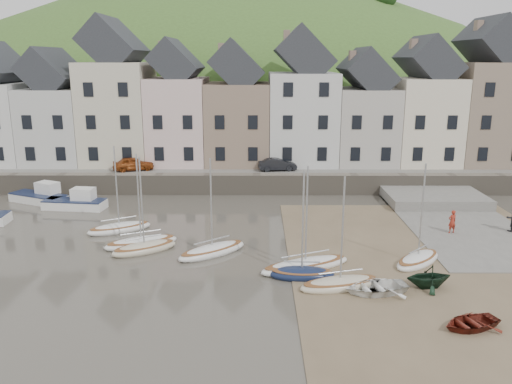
{
  "coord_description": "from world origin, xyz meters",
  "views": [
    {
      "loc": [
        0.15,
        -28.13,
        11.85
      ],
      "look_at": [
        0.0,
        6.0,
        3.0
      ],
      "focal_mm": 36.16,
      "sensor_mm": 36.0,
      "label": 1
    }
  ],
  "objects_px": {
    "sailboat_0": "(119,228)",
    "rowboat_green": "(429,276)",
    "rowboat_red": "(471,322)",
    "car_right": "(278,164)",
    "car_left": "(133,164)",
    "person_red": "(452,222)",
    "rowboat_white": "(376,287)"
  },
  "relations": [
    {
      "from": "sailboat_0",
      "to": "rowboat_green",
      "type": "height_order",
      "value": "sailboat_0"
    },
    {
      "from": "sailboat_0",
      "to": "rowboat_red",
      "type": "bearing_deg",
      "value": -34.94
    },
    {
      "from": "sailboat_0",
      "to": "car_right",
      "type": "xyz_separation_m",
      "value": [
        11.64,
        13.08,
        1.92
      ]
    },
    {
      "from": "rowboat_green",
      "to": "rowboat_red",
      "type": "relative_size",
      "value": 0.88
    },
    {
      "from": "rowboat_green",
      "to": "car_right",
      "type": "xyz_separation_m",
      "value": [
        -7.21,
        22.36,
        1.49
      ]
    },
    {
      "from": "rowboat_red",
      "to": "sailboat_0",
      "type": "bearing_deg",
      "value": -144.78
    },
    {
      "from": "rowboat_green",
      "to": "rowboat_red",
      "type": "height_order",
      "value": "rowboat_green"
    },
    {
      "from": "sailboat_0",
      "to": "car_left",
      "type": "height_order",
      "value": "sailboat_0"
    },
    {
      "from": "rowboat_green",
      "to": "person_red",
      "type": "xyz_separation_m",
      "value": [
        4.4,
        8.73,
        0.24
      ]
    },
    {
      "from": "rowboat_white",
      "to": "car_right",
      "type": "xyz_separation_m",
      "value": [
        -4.27,
        23.04,
        1.78
      ]
    },
    {
      "from": "rowboat_green",
      "to": "person_red",
      "type": "relative_size",
      "value": 1.48
    },
    {
      "from": "car_left",
      "to": "rowboat_green",
      "type": "bearing_deg",
      "value": -154.98
    },
    {
      "from": "person_red",
      "to": "rowboat_white",
      "type": "bearing_deg",
      "value": 35.77
    },
    {
      "from": "car_right",
      "to": "rowboat_red",
      "type": "bearing_deg",
      "value": -171.47
    },
    {
      "from": "sailboat_0",
      "to": "rowboat_red",
      "type": "xyz_separation_m",
      "value": [
        19.39,
        -13.55,
        0.08
      ]
    },
    {
      "from": "rowboat_red",
      "to": "car_left",
      "type": "xyz_separation_m",
      "value": [
        -21.37,
        26.63,
        1.9
      ]
    },
    {
      "from": "rowboat_white",
      "to": "person_red",
      "type": "bearing_deg",
      "value": 130.06
    },
    {
      "from": "person_red",
      "to": "car_left",
      "type": "bearing_deg",
      "value": -44.68
    },
    {
      "from": "sailboat_0",
      "to": "car_right",
      "type": "bearing_deg",
      "value": 48.34
    },
    {
      "from": "rowboat_white",
      "to": "car_right",
      "type": "bearing_deg",
      "value": 178.5
    },
    {
      "from": "sailboat_0",
      "to": "rowboat_green",
      "type": "bearing_deg",
      "value": -26.21
    },
    {
      "from": "rowboat_white",
      "to": "rowboat_red",
      "type": "relative_size",
      "value": 1.22
    },
    {
      "from": "car_left",
      "to": "car_right",
      "type": "relative_size",
      "value": 1.06
    },
    {
      "from": "sailboat_0",
      "to": "rowboat_red",
      "type": "relative_size",
      "value": 2.3
    },
    {
      "from": "rowboat_green",
      "to": "car_left",
      "type": "distance_m",
      "value": 30.59
    },
    {
      "from": "rowboat_green",
      "to": "car_right",
      "type": "bearing_deg",
      "value": -170.74
    },
    {
      "from": "sailboat_0",
      "to": "rowboat_white",
      "type": "distance_m",
      "value": 18.77
    },
    {
      "from": "rowboat_green",
      "to": "rowboat_red",
      "type": "distance_m",
      "value": 4.32
    },
    {
      "from": "rowboat_white",
      "to": "car_left",
      "type": "xyz_separation_m",
      "value": [
        -17.89,
        23.04,
        1.84
      ]
    },
    {
      "from": "sailboat_0",
      "to": "car_right",
      "type": "relative_size",
      "value": 1.77
    },
    {
      "from": "rowboat_red",
      "to": "person_red",
      "type": "xyz_separation_m",
      "value": [
        3.86,
        13.0,
        0.59
      ]
    },
    {
      "from": "car_left",
      "to": "sailboat_0",
      "type": "bearing_deg",
      "value": 170.64
    }
  ]
}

